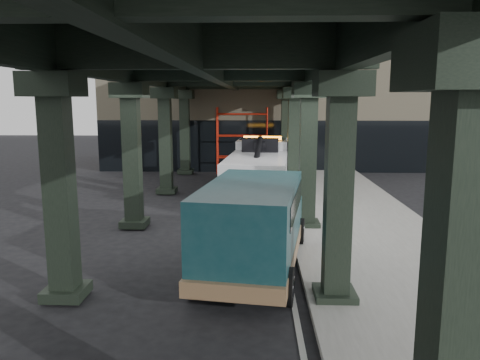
# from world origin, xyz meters

# --- Properties ---
(ground) EXTENTS (90.00, 90.00, 0.00)m
(ground) POSITION_xyz_m (0.00, 0.00, 0.00)
(ground) COLOR black
(ground) RESTS_ON ground
(sidewalk) EXTENTS (5.00, 40.00, 0.15)m
(sidewalk) POSITION_xyz_m (4.50, 2.00, 0.07)
(sidewalk) COLOR gray
(sidewalk) RESTS_ON ground
(lane_stripe) EXTENTS (0.12, 38.00, 0.01)m
(lane_stripe) POSITION_xyz_m (1.70, 2.00, 0.01)
(lane_stripe) COLOR silver
(lane_stripe) RESTS_ON ground
(viaduct) EXTENTS (7.40, 32.00, 6.40)m
(viaduct) POSITION_xyz_m (-0.40, 2.00, 5.46)
(viaduct) COLOR black
(viaduct) RESTS_ON ground
(building) EXTENTS (22.00, 10.00, 8.00)m
(building) POSITION_xyz_m (2.00, 20.00, 4.00)
(building) COLOR #C6B793
(building) RESTS_ON ground
(scaffolding) EXTENTS (3.08, 0.88, 4.00)m
(scaffolding) POSITION_xyz_m (0.00, 14.64, 2.11)
(scaffolding) COLOR red
(scaffolding) RESTS_ON ground
(tow_truck) EXTENTS (3.10, 8.81, 2.84)m
(tow_truck) POSITION_xyz_m (1.01, 7.13, 1.38)
(tow_truck) COLOR black
(tow_truck) RESTS_ON ground
(towed_van) EXTENTS (3.12, 6.17, 2.39)m
(towed_van) POSITION_xyz_m (0.80, -2.14, 1.29)
(towed_van) COLOR #11373C
(towed_van) RESTS_ON ground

